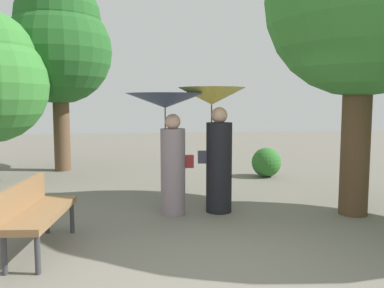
{
  "coord_description": "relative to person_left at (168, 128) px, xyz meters",
  "views": [
    {
      "loc": [
        -0.96,
        -3.98,
        1.77
      ],
      "look_at": [
        0.0,
        2.74,
        1.07
      ],
      "focal_mm": 37.22,
      "sensor_mm": 36.0,
      "label": 1
    }
  ],
  "objects": [
    {
      "name": "person_left",
      "position": [
        0.0,
        0.0,
        0.0
      ],
      "size": [
        1.23,
        1.23,
        1.92
      ],
      "rotation": [
        0.0,
        0.0,
        1.49
      ],
      "color": "gray",
      "rests_on": "ground"
    },
    {
      "name": "park_bench",
      "position": [
        -1.71,
        -1.38,
        -0.87
      ],
      "size": [
        0.65,
        1.54,
        0.83
      ],
      "rotation": [
        0.0,
        0.0,
        1.46
      ],
      "color": "#38383D",
      "rests_on": "ground"
    },
    {
      "name": "tree_near_left",
      "position": [
        -2.43,
        4.54,
        1.96
      ],
      "size": [
        2.68,
        2.68,
        4.99
      ],
      "color": "brown",
      "rests_on": "ground"
    },
    {
      "name": "bush_path_right",
      "position": [
        2.6,
        2.9,
        -1.03
      ],
      "size": [
        0.71,
        0.71,
        0.71
      ],
      "primitive_type": "sphere",
      "color": "#2D6B28",
      "rests_on": "ground"
    },
    {
      "name": "person_right",
      "position": [
        0.75,
        0.03,
        -0.01
      ],
      "size": [
        1.07,
        1.07,
        2.02
      ],
      "rotation": [
        0.0,
        0.0,
        1.49
      ],
      "color": "black",
      "rests_on": "ground"
    },
    {
      "name": "ground_plane",
      "position": [
        0.45,
        -2.24,
        -1.38
      ],
      "size": [
        40.0,
        40.0,
        0.0
      ],
      "primitive_type": "plane",
      "color": "#6B665B"
    }
  ]
}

